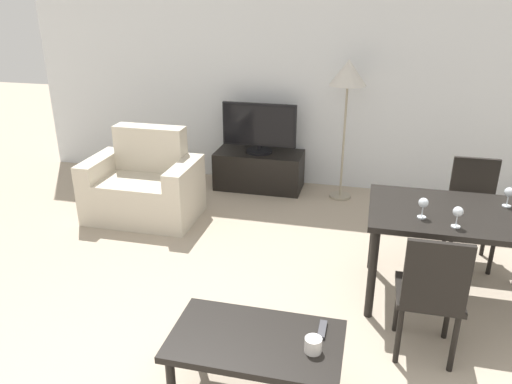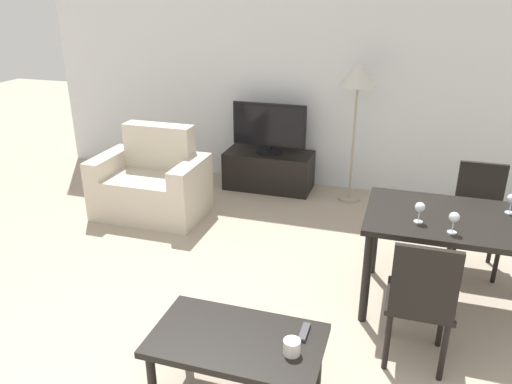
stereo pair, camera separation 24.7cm
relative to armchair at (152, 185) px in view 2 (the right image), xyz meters
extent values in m
cube|color=silver|center=(1.65, 1.34, 1.03)|extent=(7.09, 0.06, 2.70)
cube|color=beige|center=(0.00, -0.04, -0.10)|extent=(0.73, 0.71, 0.43)
cube|color=beige|center=(0.00, 0.21, 0.35)|extent=(0.73, 0.20, 0.46)
cube|color=beige|center=(-0.46, -0.04, -0.01)|extent=(0.18, 0.71, 0.61)
cube|color=beige|center=(0.46, -0.04, -0.01)|extent=(0.18, 0.71, 0.61)
cube|color=black|center=(0.95, 1.04, -0.10)|extent=(1.00, 0.47, 0.44)
cylinder|color=black|center=(0.95, 1.04, 0.14)|extent=(0.30, 0.30, 0.03)
cylinder|color=black|center=(0.95, 1.04, 0.18)|extent=(0.04, 0.04, 0.05)
cube|color=black|center=(0.95, 1.04, 0.45)|extent=(0.85, 0.04, 0.49)
cube|color=black|center=(0.95, 1.01, 0.45)|extent=(0.81, 0.01, 0.45)
cube|color=black|center=(1.69, -2.18, 0.11)|extent=(0.94, 0.54, 0.04)
cylinder|color=black|center=(1.28, -2.40, -0.11)|extent=(0.05, 0.05, 0.41)
cylinder|color=black|center=(1.28, -1.96, -0.11)|extent=(0.05, 0.05, 0.41)
cylinder|color=black|center=(2.11, -1.96, -0.11)|extent=(0.05, 0.05, 0.41)
cube|color=black|center=(2.86, -0.86, 0.40)|extent=(1.25, 0.80, 0.04)
cylinder|color=black|center=(2.29, -1.20, 0.03)|extent=(0.06, 0.06, 0.69)
cylinder|color=black|center=(2.29, -0.52, 0.03)|extent=(0.06, 0.06, 0.69)
cube|color=black|center=(2.64, -1.49, 0.11)|extent=(0.40, 0.40, 0.04)
cylinder|color=black|center=(2.48, -1.33, -0.11)|extent=(0.04, 0.04, 0.41)
cylinder|color=black|center=(2.80, -1.33, -0.11)|extent=(0.04, 0.04, 0.41)
cylinder|color=black|center=(2.48, -1.65, -0.11)|extent=(0.04, 0.04, 0.41)
cylinder|color=black|center=(2.80, -1.65, -0.11)|extent=(0.04, 0.04, 0.41)
cube|color=black|center=(2.64, -1.67, 0.35)|extent=(0.37, 0.04, 0.44)
cube|color=black|center=(3.08, -0.23, 0.11)|extent=(0.40, 0.40, 0.04)
cylinder|color=black|center=(2.91, -0.39, -0.11)|extent=(0.04, 0.04, 0.41)
cylinder|color=black|center=(3.24, -0.39, -0.11)|extent=(0.04, 0.04, 0.41)
cylinder|color=black|center=(2.91, -0.06, -0.11)|extent=(0.04, 0.04, 0.41)
cylinder|color=black|center=(3.24, -0.06, -0.11)|extent=(0.04, 0.04, 0.41)
cube|color=black|center=(3.08, -0.04, 0.35)|extent=(0.37, 0.04, 0.44)
cylinder|color=gray|center=(1.91, 0.97, -0.30)|extent=(0.24, 0.24, 0.02)
cylinder|color=gray|center=(1.91, 0.97, 0.33)|extent=(0.02, 0.02, 1.23)
cone|color=beige|center=(1.91, 0.97, 1.07)|extent=(0.38, 0.38, 0.26)
cube|color=#38383D|center=(2.04, -2.04, 0.14)|extent=(0.04, 0.15, 0.02)
cylinder|color=white|center=(2.01, -2.21, 0.17)|extent=(0.09, 0.09, 0.08)
cylinder|color=silver|center=(2.59, -1.02, 0.42)|extent=(0.06, 0.06, 0.01)
cylinder|color=silver|center=(2.59, -1.02, 0.46)|extent=(0.01, 0.01, 0.07)
sphere|color=silver|center=(2.59, -1.02, 0.53)|extent=(0.07, 0.07, 0.07)
cylinder|color=silver|center=(2.80, -1.12, 0.42)|extent=(0.06, 0.06, 0.01)
cylinder|color=silver|center=(2.80, -1.12, 0.46)|extent=(0.01, 0.01, 0.07)
sphere|color=silver|center=(2.80, -1.12, 0.53)|extent=(0.07, 0.07, 0.07)
cylinder|color=silver|center=(3.19, -0.68, 0.42)|extent=(0.06, 0.06, 0.01)
cylinder|color=silver|center=(3.19, -0.68, 0.46)|extent=(0.01, 0.01, 0.07)
sphere|color=silver|center=(3.19, -0.68, 0.53)|extent=(0.07, 0.07, 0.07)
camera|label=1|loc=(2.21, -4.30, 1.88)|focal=35.00mm
camera|label=2|loc=(2.45, -4.23, 1.88)|focal=35.00mm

